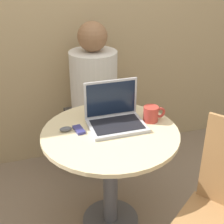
# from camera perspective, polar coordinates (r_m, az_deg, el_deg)

# --- Properties ---
(ground_plane) EXTENTS (12.00, 12.00, 0.00)m
(ground_plane) POSITION_cam_1_polar(r_m,az_deg,el_deg) (2.28, -0.27, -19.17)
(ground_plane) COLOR #7F6B56
(back_wall) EXTENTS (7.00, 0.05, 2.60)m
(back_wall) POSITION_cam_1_polar(r_m,az_deg,el_deg) (2.53, -7.09, 18.84)
(back_wall) COLOR tan
(back_wall) RESTS_ON ground_plane
(round_table) EXTENTS (0.82, 0.82, 0.71)m
(round_table) POSITION_cam_1_polar(r_m,az_deg,el_deg) (1.93, -0.30, -7.95)
(round_table) COLOR #4C4C51
(round_table) RESTS_ON ground_plane
(laptop) EXTENTS (0.34, 0.25, 0.26)m
(laptop) POSITION_cam_1_polar(r_m,az_deg,el_deg) (1.89, 0.52, -0.78)
(laptop) COLOR #B7B7BC
(laptop) RESTS_ON round_table
(cell_phone) EXTENTS (0.06, 0.11, 0.02)m
(cell_phone) POSITION_cam_1_polar(r_m,az_deg,el_deg) (1.85, -6.08, -3.24)
(cell_phone) COLOR navy
(cell_phone) RESTS_ON round_table
(computer_mouse) EXTENTS (0.07, 0.04, 0.03)m
(computer_mouse) POSITION_cam_1_polar(r_m,az_deg,el_deg) (1.85, -8.47, -3.11)
(computer_mouse) COLOR #4C4C51
(computer_mouse) RESTS_ON round_table
(coffee_cup) EXTENTS (0.15, 0.09, 0.10)m
(coffee_cup) POSITION_cam_1_polar(r_m,az_deg,el_deg) (1.95, 7.26, -0.32)
(coffee_cup) COLOR #B2382D
(coffee_cup) RESTS_ON round_table
(chair_empty) EXTENTS (0.56, 0.56, 0.97)m
(chair_empty) POSITION_cam_1_polar(r_m,az_deg,el_deg) (1.69, 19.76, -17.66)
(chair_empty) COLOR #9E7042
(chair_empty) RESTS_ON ground_plane
(person_seated) EXTENTS (0.42, 0.59, 1.22)m
(person_seated) POSITION_cam_1_polar(r_m,az_deg,el_deg) (2.58, -3.78, 0.64)
(person_seated) COLOR #4C4742
(person_seated) RESTS_ON ground_plane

